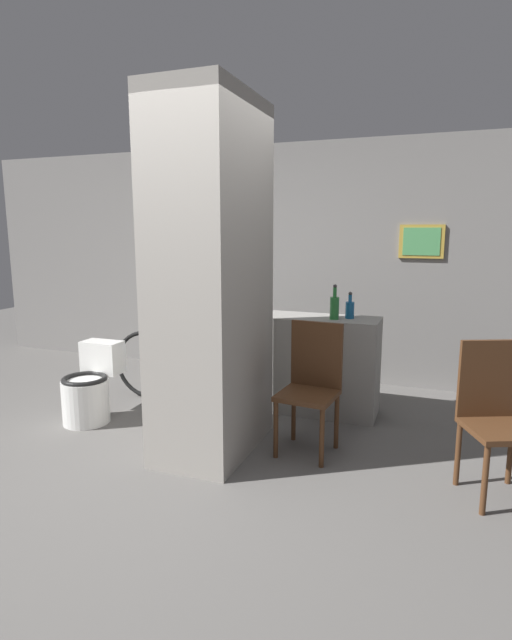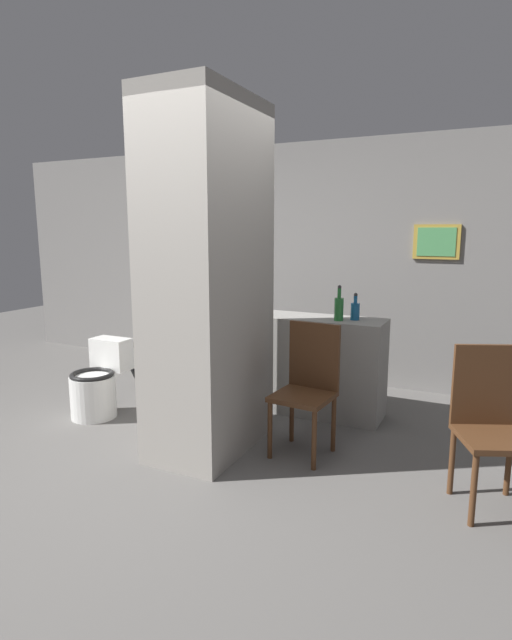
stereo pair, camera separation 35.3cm
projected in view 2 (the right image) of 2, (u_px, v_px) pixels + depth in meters
name	position (u px, v px, depth m)	size (l,w,h in m)	color
ground_plane	(159.00, 469.00, 3.53)	(14.00, 14.00, 0.00)	#5B5956
wall_back	(295.00, 263.00, 5.63)	(8.00, 0.09, 2.60)	gray
pillar_center	(208.00, 280.00, 3.69)	(0.65, 1.01, 2.60)	gray
counter_shelf	(302.00, 364.00, 4.62)	(1.50, 0.44, 0.89)	gray
toilet	(98.00, 384.00, 4.52)	(0.40, 0.56, 0.67)	white
chair_near_pillar	(308.00, 383.00, 3.73)	(0.45, 0.45, 0.98)	#4C2D19
chair_by_doorway	(491.00, 421.00, 3.00)	(0.54, 0.54, 0.98)	#4C2D19
bicycle	(193.00, 366.00, 4.87)	(1.59, 0.42, 0.74)	black
bottle_tall	(339.00, 308.00, 4.30)	(0.08, 0.08, 0.31)	#267233
bottle_short	(355.00, 310.00, 4.33)	(0.08, 0.08, 0.24)	#19598C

